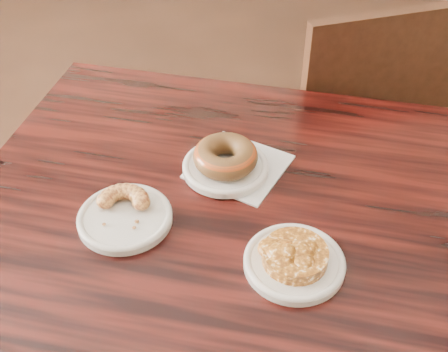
# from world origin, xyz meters

# --- Properties ---
(cafe_table) EXTENTS (1.01, 1.01, 0.75)m
(cafe_table) POSITION_xyz_m (0.13, -0.17, 0.38)
(cafe_table) COLOR black
(cafe_table) RESTS_ON floor
(chair_far) EXTENTS (0.59, 0.59, 0.90)m
(chair_far) POSITION_xyz_m (0.43, 0.52, 0.45)
(chair_far) COLOR black
(chair_far) RESTS_ON floor
(napkin) EXTENTS (0.21, 0.21, 0.00)m
(napkin) POSITION_xyz_m (0.17, -0.02, 0.75)
(napkin) COLOR silver
(napkin) RESTS_ON cafe_table
(plate_donut) EXTENTS (0.16, 0.16, 0.01)m
(plate_donut) POSITION_xyz_m (0.15, -0.03, 0.76)
(plate_donut) COLOR white
(plate_donut) RESTS_ON napkin
(plate_cruller) EXTENTS (0.16, 0.16, 0.01)m
(plate_cruller) POSITION_xyz_m (-0.01, -0.17, 0.76)
(plate_cruller) COLOR silver
(plate_cruller) RESTS_ON cafe_table
(plate_fritter) EXTENTS (0.16, 0.16, 0.01)m
(plate_fritter) POSITION_xyz_m (0.27, -0.25, 0.76)
(plate_fritter) COLOR silver
(plate_fritter) RESTS_ON cafe_table
(glazed_donut) EXTENTS (0.12, 0.12, 0.04)m
(glazed_donut) POSITION_xyz_m (0.15, -0.03, 0.79)
(glazed_donut) COLOR #8E3614
(glazed_donut) RESTS_ON plate_donut
(apple_fritter) EXTENTS (0.14, 0.14, 0.03)m
(apple_fritter) POSITION_xyz_m (0.27, -0.25, 0.78)
(apple_fritter) COLOR #4F2608
(apple_fritter) RESTS_ON plate_fritter
(cruller_fragment) EXTENTS (0.10, 0.10, 0.03)m
(cruller_fragment) POSITION_xyz_m (-0.01, -0.17, 0.78)
(cruller_fragment) COLOR #5A2812
(cruller_fragment) RESTS_ON plate_cruller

